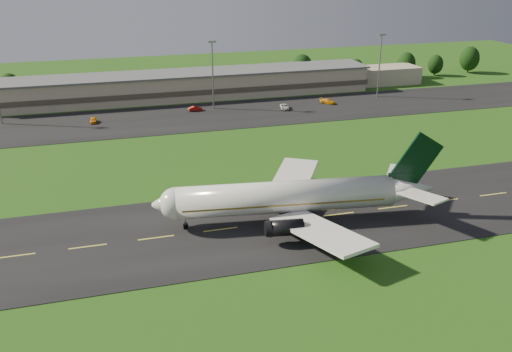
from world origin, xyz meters
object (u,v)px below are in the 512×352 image
object	(u,v)px
light_mast_east	(380,58)
service_vehicle_c	(284,107)
terminal	(207,84)
service_vehicle_b	(195,109)
service_vehicle_a	(93,120)
airliner	(290,197)
service_vehicle_d	(328,101)
light_mast_centre	(212,67)

from	to	relation	value
light_mast_east	service_vehicle_c	xyz separation A→B (m)	(-34.58, -6.92, -11.93)
terminal	service_vehicle_c	distance (m)	30.10
light_mast_east	service_vehicle_c	bearing A→B (deg)	-168.68
service_vehicle_b	service_vehicle_a	bearing A→B (deg)	98.53
airliner	terminal	world-z (taller)	airliner
airliner	service_vehicle_b	distance (m)	78.73
service_vehicle_a	service_vehicle_d	bearing A→B (deg)	2.99
airliner	service_vehicle_a	xyz separation A→B (m)	(-32.10, 74.11, -3.84)
light_mast_east	service_vehicle_d	bearing A→B (deg)	-167.62
terminal	light_mast_centre	world-z (taller)	light_mast_centre
service_vehicle_b	service_vehicle_c	bearing A→B (deg)	-101.70
terminal	service_vehicle_d	bearing A→B (deg)	-30.80
airliner	light_mast_east	world-z (taller)	light_mast_east
light_mast_east	service_vehicle_b	bearing A→B (deg)	-178.57
terminal	service_vehicle_a	bearing A→B (deg)	-149.00
airliner	service_vehicle_d	size ratio (longest dim) A/B	10.05
light_mast_east	service_vehicle_a	size ratio (longest dim) A/B	4.82
service_vehicle_a	service_vehicle_d	xyz separation A→B (m)	(71.19, 1.76, 0.02)
service_vehicle_a	service_vehicle_b	size ratio (longest dim) A/B	1.00
service_vehicle_b	airliner	bearing A→B (deg)	-178.29
service_vehicle_b	service_vehicle_c	distance (m)	26.85
terminal	service_vehicle_a	size ratio (longest dim) A/B	34.34
terminal	service_vehicle_c	world-z (taller)	terminal
light_mast_east	service_vehicle_c	size ratio (longest dim) A/B	3.97
airliner	terminal	xyz separation A→B (m)	(4.82, 96.29, -0.67)
terminal	service_vehicle_d	xyz separation A→B (m)	(34.26, -20.43, -3.15)
terminal	service_vehicle_d	world-z (taller)	terminal
airliner	light_mast_centre	world-z (taller)	light_mast_centre
light_mast_centre	service_vehicle_a	bearing A→B (deg)	-170.41
light_mast_east	service_vehicle_b	size ratio (longest dim) A/B	4.83
service_vehicle_a	service_vehicle_b	world-z (taller)	service_vehicle_a
service_vehicle_a	service_vehicle_d	distance (m)	71.21
airliner	service_vehicle_a	world-z (taller)	airliner
service_vehicle_d	service_vehicle_b	bearing A→B (deg)	138.54
light_mast_centre	service_vehicle_d	world-z (taller)	light_mast_centre
airliner	service_vehicle_c	world-z (taller)	airliner
light_mast_centre	service_vehicle_c	bearing A→B (deg)	-18.73
service_vehicle_a	service_vehicle_c	xyz separation A→B (m)	(55.95, -0.92, -0.01)
service_vehicle_b	service_vehicle_d	world-z (taller)	service_vehicle_d
service_vehicle_a	service_vehicle_c	bearing A→B (deg)	0.63
service_vehicle_b	service_vehicle_c	world-z (taller)	service_vehicle_c
service_vehicle_a	service_vehicle_d	world-z (taller)	service_vehicle_d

